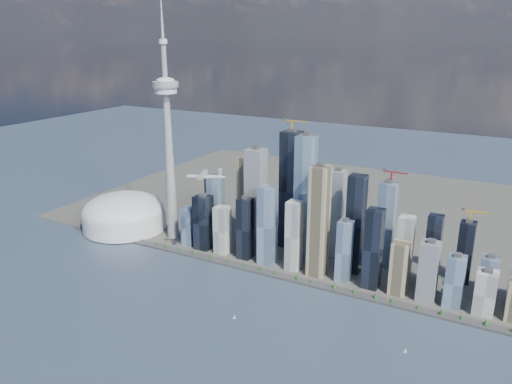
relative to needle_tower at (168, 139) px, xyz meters
The scene contains 10 objects.
ground 491.65m from the needle_tower, 45.94° to the right, with size 4000.00×4000.00×0.00m, color #314056.
seawall 385.07m from the needle_tower, 11.31° to the right, with size 1100.00×22.00×4.00m, color #383838.
land 544.99m from the needle_tower, 52.43° to the left, with size 1400.00×900.00×3.00m, color #4C4C47.
shoreline_trees 380.99m from the needle_tower, 11.31° to the right, with size 960.53×7.20×8.80m.
skyscraper_cluster 389.30m from the needle_tower, ahead, with size 736.00×142.00×285.41m.
needle_tower is the anchor object (origin of this frame).
dome_stadium 241.40m from the needle_tower, behind, with size 200.00×200.00×86.00m.
airplane 204.76m from the needle_tower, 32.81° to the right, with size 73.88×66.33×18.97m.
sailboat_west 449.57m from the needle_tower, 37.40° to the right, with size 6.38×2.50×8.81m.
sailboat_east 653.63m from the needle_tower, 18.36° to the right, with size 6.26×1.91×8.69m.
Camera 1 is at (387.19, -553.17, 456.21)m, focal length 35.00 mm.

